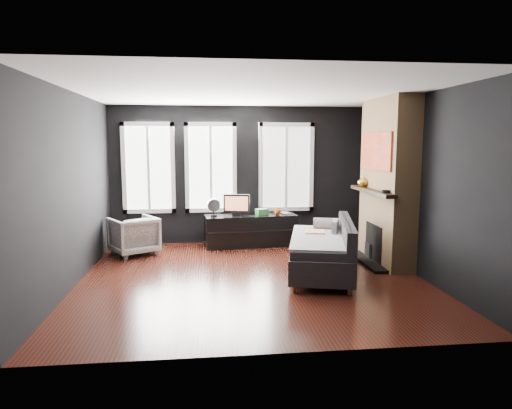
{
  "coord_description": "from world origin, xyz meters",
  "views": [
    {
      "loc": [
        -0.67,
        -6.54,
        1.98
      ],
      "look_at": [
        0.1,
        0.3,
        1.05
      ],
      "focal_mm": 32.0,
      "sensor_mm": 36.0,
      "label": 1
    }
  ],
  "objects": [
    {
      "name": "floor",
      "position": [
        0.0,
        0.0,
        0.0
      ],
      "size": [
        5.0,
        5.0,
        0.0
      ],
      "primitive_type": "plane",
      "color": "black",
      "rests_on": "ground"
    },
    {
      "name": "ceiling",
      "position": [
        0.0,
        0.0,
        2.7
      ],
      "size": [
        5.0,
        5.0,
        0.0
      ],
      "primitive_type": "plane",
      "color": "white",
      "rests_on": "ground"
    },
    {
      "name": "wall_back",
      "position": [
        0.0,
        2.5,
        1.35
      ],
      "size": [
        5.0,
        0.02,
        2.7
      ],
      "primitive_type": "cube",
      "color": "black",
      "rests_on": "ground"
    },
    {
      "name": "wall_left",
      "position": [
        -2.5,
        0.0,
        1.35
      ],
      "size": [
        0.02,
        5.0,
        2.7
      ],
      "primitive_type": "cube",
      "color": "black",
      "rests_on": "ground"
    },
    {
      "name": "wall_right",
      "position": [
        2.5,
        0.0,
        1.35
      ],
      "size": [
        0.02,
        5.0,
        2.7
      ],
      "primitive_type": "cube",
      "color": "black",
      "rests_on": "ground"
    },
    {
      "name": "windows",
      "position": [
        -0.45,
        2.46,
        2.38
      ],
      "size": [
        4.0,
        0.16,
        1.76
      ],
      "primitive_type": null,
      "color": "white",
      "rests_on": "wall_back"
    },
    {
      "name": "fireplace",
      "position": [
        2.3,
        0.6,
        1.35
      ],
      "size": [
        0.7,
        1.62,
        2.7
      ],
      "primitive_type": null,
      "color": "#93724C",
      "rests_on": "floor"
    },
    {
      "name": "sofa",
      "position": [
        1.06,
        0.02,
        0.42
      ],
      "size": [
        1.42,
        2.15,
        0.85
      ],
      "primitive_type": null,
      "rotation": [
        0.0,
        0.0,
        -0.24
      ],
      "color": "black",
      "rests_on": "floor"
    },
    {
      "name": "stripe_pillow",
      "position": [
        1.35,
        0.31,
        0.61
      ],
      "size": [
        0.21,
        0.34,
        0.33
      ],
      "primitive_type": "cube",
      "rotation": [
        0.0,
        0.0,
        -0.41
      ],
      "color": "gray",
      "rests_on": "sofa"
    },
    {
      "name": "armchair",
      "position": [
        -1.95,
        1.64,
        0.38
      ],
      "size": [
        0.98,
        0.96,
        0.75
      ],
      "primitive_type": "imported",
      "rotation": [
        0.0,
        0.0,
        -2.61
      ],
      "color": "silver",
      "rests_on": "floor"
    },
    {
      "name": "media_console",
      "position": [
        0.2,
        2.1,
        0.3
      ],
      "size": [
        1.8,
        0.73,
        0.6
      ],
      "primitive_type": null,
      "rotation": [
        0.0,
        0.0,
        0.1
      ],
      "color": "black",
      "rests_on": "floor"
    },
    {
      "name": "monitor",
      "position": [
        -0.07,
        2.1,
        0.83
      ],
      "size": [
        0.52,
        0.23,
        0.46
      ],
      "primitive_type": null,
      "rotation": [
        0.0,
        0.0,
        -0.23
      ],
      "color": "black",
      "rests_on": "media_console"
    },
    {
      "name": "desk_fan",
      "position": [
        -0.51,
        2.0,
        0.78
      ],
      "size": [
        0.28,
        0.28,
        0.35
      ],
      "primitive_type": null,
      "rotation": [
        0.0,
        0.0,
        0.16
      ],
      "color": "#A8A8A8",
      "rests_on": "media_console"
    },
    {
      "name": "mug",
      "position": [
        0.72,
        2.07,
        0.67
      ],
      "size": [
        0.14,
        0.12,
        0.13
      ],
      "primitive_type": "imported",
      "rotation": [
        0.0,
        0.0,
        0.2
      ],
      "color": "#DC530D",
      "rests_on": "media_console"
    },
    {
      "name": "book",
      "position": [
        0.81,
        2.21,
        0.72
      ],
      "size": [
        0.17,
        0.06,
        0.23
      ],
      "primitive_type": "imported",
      "rotation": [
        0.0,
        0.0,
        0.25
      ],
      "color": "tan",
      "rests_on": "media_console"
    },
    {
      "name": "storage_box",
      "position": [
        0.41,
        2.08,
        0.66
      ],
      "size": [
        0.26,
        0.22,
        0.12
      ],
      "primitive_type": "cube",
      "rotation": [
        0.0,
        0.0,
        0.45
      ],
      "color": "#2E7C37",
      "rests_on": "media_console"
    },
    {
      "name": "mantel_vase",
      "position": [
        2.05,
        1.05,
        1.33
      ],
      "size": [
        0.26,
        0.26,
        0.19
      ],
      "primitive_type": "imported",
      "rotation": [
        0.0,
        0.0,
        0.43
      ],
      "color": "yellow",
      "rests_on": "fireplace"
    },
    {
      "name": "mantel_clock",
      "position": [
        2.05,
        0.05,
        1.25
      ],
      "size": [
        0.16,
        0.16,
        0.04
      ],
      "primitive_type": "cylinder",
      "rotation": [
        0.0,
        0.0,
        -0.18
      ],
      "color": "black",
      "rests_on": "fireplace"
    }
  ]
}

